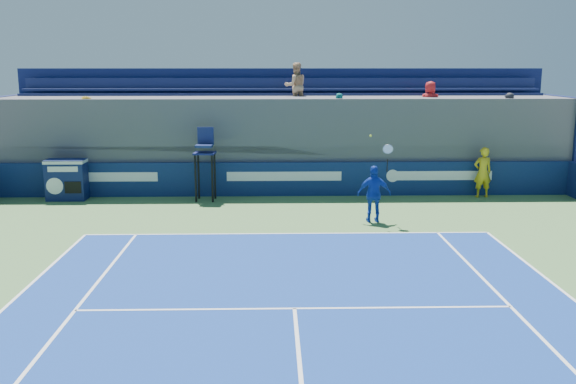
{
  "coord_description": "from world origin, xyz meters",
  "views": [
    {
      "loc": [
        -0.4,
        -5.02,
        4.53
      ],
      "look_at": [
        0.0,
        11.5,
        1.25
      ],
      "focal_mm": 40.0,
      "sensor_mm": 36.0,
      "label": 1
    }
  ],
  "objects_px": {
    "umpire_chair": "(205,156)",
    "tennis_player": "(374,194)",
    "match_clock": "(67,179)",
    "ball_person": "(483,172)"
  },
  "relations": [
    {
      "from": "match_clock",
      "to": "umpire_chair",
      "type": "distance_m",
      "value": 4.8
    },
    {
      "from": "ball_person",
      "to": "umpire_chair",
      "type": "distance_m",
      "value": 9.57
    },
    {
      "from": "match_clock",
      "to": "tennis_player",
      "type": "xyz_separation_m",
      "value": [
        9.96,
        -3.4,
        0.11
      ]
    },
    {
      "from": "umpire_chair",
      "to": "match_clock",
      "type": "bearing_deg",
      "value": 177.62
    },
    {
      "from": "match_clock",
      "to": "ball_person",
      "type": "bearing_deg",
      "value": 0.35
    },
    {
      "from": "match_clock",
      "to": "umpire_chair",
      "type": "xyz_separation_m",
      "value": [
        4.73,
        -0.2,
        0.79
      ]
    },
    {
      "from": "ball_person",
      "to": "match_clock",
      "type": "xyz_separation_m",
      "value": [
        -14.27,
        -0.09,
        -0.14
      ]
    },
    {
      "from": "umpire_chair",
      "to": "tennis_player",
      "type": "distance_m",
      "value": 6.17
    },
    {
      "from": "match_clock",
      "to": "umpire_chair",
      "type": "relative_size",
      "value": 0.56
    },
    {
      "from": "match_clock",
      "to": "umpire_chair",
      "type": "bearing_deg",
      "value": -2.38
    }
  ]
}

